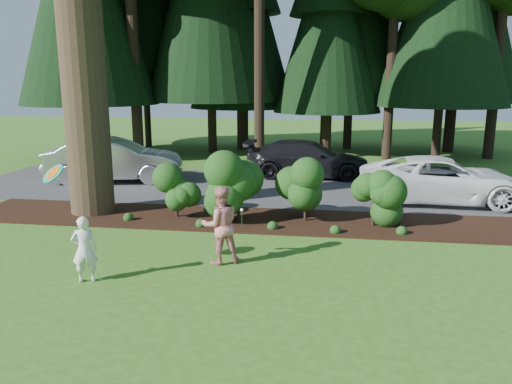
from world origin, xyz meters
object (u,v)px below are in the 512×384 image
Objects in this scene: child at (84,249)px; frisbee at (53,174)px; car_dark_suv at (307,159)px; car_silver_wagon at (114,160)px; adult at (220,225)px; car_white_suv at (443,180)px.

frisbee is at bearing -24.86° from child.
child is (-3.74, -11.23, -0.10)m from car_dark_suv.
car_silver_wagon is 9.75m from adult.
car_silver_wagon is at bearing 83.96° from car_white_suv.
car_white_suv is 3.95× the size of child.
car_dark_suv is 3.80× the size of child.
child is 0.78× the size of adult.
car_white_suv is 1.04× the size of car_dark_suv.
car_silver_wagon is 9.56× the size of frisbee.
frisbee is at bearing 158.60° from car_dark_suv.
frisbee is (-0.53, 0.05, 1.45)m from child.
car_silver_wagon reaches higher than car_dark_suv.
car_white_suv is at bearing -158.38° from adult.
car_white_suv is at bearing 40.89° from frisbee.
car_dark_suv reaches higher than car_white_suv.
adult is (-5.80, -6.20, 0.09)m from car_white_suv.
car_dark_suv is at bearing -128.20° from child.
car_silver_wagon is 7.48m from car_dark_suv.
car_white_suv is 8.48m from adult.
car_white_suv is at bearing -156.89° from child.
car_dark_suv is at bearing -123.30° from adult.
adult is (2.36, 1.37, 0.18)m from child.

